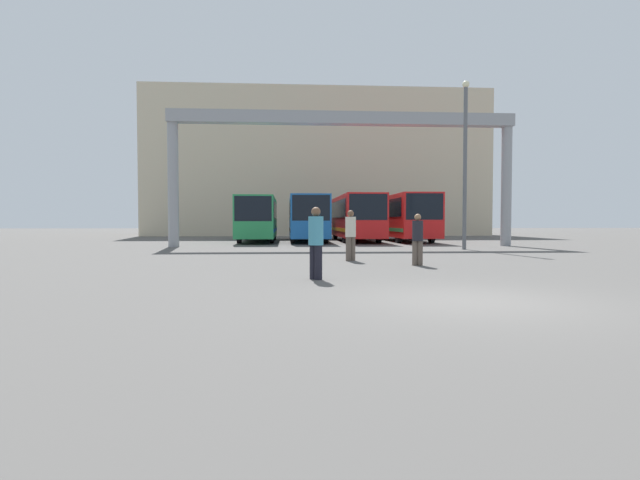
{
  "coord_description": "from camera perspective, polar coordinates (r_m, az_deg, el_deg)",
  "views": [
    {
      "loc": [
        -3.31,
        -8.76,
        1.43
      ],
      "look_at": [
        -1.22,
        21.8,
        0.3
      ],
      "focal_mm": 28.0,
      "sensor_mm": 36.0,
      "label": 1
    }
  ],
  "objects": [
    {
      "name": "pedestrian_near_left",
      "position": [
        16.54,
        11.09,
        0.21
      ],
      "size": [
        0.35,
        0.35,
        1.68
      ],
      "rotation": [
        0.0,
        0.0,
        6.06
      ],
      "color": "brown",
      "rests_on": "ground"
    },
    {
      "name": "bus_slot_0",
      "position": [
        36.27,
        -7.08,
        2.66
      ],
      "size": [
        2.49,
        11.35,
        3.1
      ],
      "color": "#268C4C",
      "rests_on": "ground"
    },
    {
      "name": "ground_plane",
      "position": [
        9.48,
        16.7,
        -6.67
      ],
      "size": [
        200.0,
        200.0,
        0.0
      ],
      "primitive_type": "plane",
      "color": "#514F4C"
    },
    {
      "name": "bus_slot_1",
      "position": [
        35.75,
        -1.44,
        2.75
      ],
      "size": [
        2.56,
        10.34,
        3.17
      ],
      "color": "#1959A5",
      "rests_on": "ground"
    },
    {
      "name": "pedestrian_near_right",
      "position": [
        18.17,
        3.52,
        0.68
      ],
      "size": [
        0.38,
        0.38,
        1.85
      ],
      "rotation": [
        0.0,
        0.0,
        0.42
      ],
      "color": "brown",
      "rests_on": "ground"
    },
    {
      "name": "pedestrian_far_center",
      "position": [
        12.3,
        -0.47,
        -0.13
      ],
      "size": [
        0.37,
        0.37,
        1.79
      ],
      "rotation": [
        0.0,
        0.0,
        2.29
      ],
      "color": "black",
      "rests_on": "ground"
    },
    {
      "name": "building_backdrop",
      "position": [
        55.43,
        -0.46,
        8.29
      ],
      "size": [
        34.97,
        12.0,
        14.79
      ],
      "color": "beige",
      "rests_on": "ground"
    },
    {
      "name": "overhead_gantry",
      "position": [
        29.16,
        2.72,
        11.41
      ],
      "size": [
        19.87,
        0.8,
        7.69
      ],
      "color": "gray",
      "rests_on": "ground"
    },
    {
      "name": "lamp_post",
      "position": [
        26.86,
        16.25,
        8.94
      ],
      "size": [
        0.36,
        0.36,
        8.59
      ],
      "color": "#595B60",
      "rests_on": "ground"
    },
    {
      "name": "bus_slot_2",
      "position": [
        36.75,
        4.05,
        2.8
      ],
      "size": [
        2.63,
        11.71,
        3.25
      ],
      "color": "red",
      "rests_on": "ground"
    },
    {
      "name": "bus_slot_3",
      "position": [
        36.79,
        9.66,
        2.81
      ],
      "size": [
        2.6,
        10.45,
        3.3
      ],
      "color": "red",
      "rests_on": "ground"
    }
  ]
}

